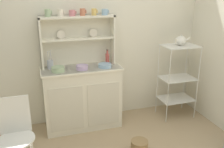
{
  "coord_description": "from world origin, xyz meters",
  "views": [
    {
      "loc": [
        -0.75,
        -1.76,
        1.86
      ],
      "look_at": [
        0.15,
        1.12,
        0.82
      ],
      "focal_mm": 40.21,
      "sensor_mm": 36.0,
      "label": 1
    }
  ],
  "objects_px": {
    "wire_chair": "(15,131)",
    "bowl_mixing_large": "(58,69)",
    "utensil_jar": "(50,64)",
    "jam_bottle": "(107,58)",
    "floor_basket": "(139,146)",
    "bakers_rack": "(178,74)",
    "porcelain_teapot": "(181,41)",
    "hutch_cabinet": "(82,97)",
    "hutch_shelf_unit": "(78,36)",
    "cup_sage_0": "(48,13)"
  },
  "relations": [
    {
      "from": "wire_chair",
      "to": "bowl_mixing_large",
      "type": "bearing_deg",
      "value": 73.96
    },
    {
      "from": "utensil_jar",
      "to": "jam_bottle",
      "type": "bearing_deg",
      "value": 0.63
    },
    {
      "from": "floor_basket",
      "to": "bakers_rack",
      "type": "bearing_deg",
      "value": 38.15
    },
    {
      "from": "bowl_mixing_large",
      "to": "porcelain_teapot",
      "type": "distance_m",
      "value": 1.72
    },
    {
      "from": "hutch_cabinet",
      "to": "bakers_rack",
      "type": "bearing_deg",
      "value": -4.69
    },
    {
      "from": "porcelain_teapot",
      "to": "bakers_rack",
      "type": "bearing_deg",
      "value": 0.0
    },
    {
      "from": "floor_basket",
      "to": "jam_bottle",
      "type": "distance_m",
      "value": 1.25
    },
    {
      "from": "hutch_cabinet",
      "to": "floor_basket",
      "type": "distance_m",
      "value": 1.03
    },
    {
      "from": "wire_chair",
      "to": "floor_basket",
      "type": "height_order",
      "value": "wire_chair"
    },
    {
      "from": "hutch_cabinet",
      "to": "utensil_jar",
      "type": "relative_size",
      "value": 4.24
    },
    {
      "from": "hutch_shelf_unit",
      "to": "bowl_mixing_large",
      "type": "xyz_separation_m",
      "value": [
        -0.31,
        -0.24,
        -0.35
      ]
    },
    {
      "from": "jam_bottle",
      "to": "utensil_jar",
      "type": "height_order",
      "value": "utensil_jar"
    },
    {
      "from": "bakers_rack",
      "to": "wire_chair",
      "type": "relative_size",
      "value": 1.28
    },
    {
      "from": "hutch_cabinet",
      "to": "utensil_jar",
      "type": "height_order",
      "value": "utensil_jar"
    },
    {
      "from": "hutch_cabinet",
      "to": "hutch_shelf_unit",
      "type": "height_order",
      "value": "hutch_shelf_unit"
    },
    {
      "from": "wire_chair",
      "to": "hutch_shelf_unit",
      "type": "bearing_deg",
      "value": 68.98
    },
    {
      "from": "wire_chair",
      "to": "jam_bottle",
      "type": "distance_m",
      "value": 1.54
    },
    {
      "from": "bakers_rack",
      "to": "bowl_mixing_large",
      "type": "xyz_separation_m",
      "value": [
        -1.7,
        0.04,
        0.22
      ]
    },
    {
      "from": "bakers_rack",
      "to": "porcelain_teapot",
      "type": "xyz_separation_m",
      "value": [
        -0.0,
        0.0,
        0.49
      ]
    },
    {
      "from": "hutch_cabinet",
      "to": "cup_sage_0",
      "type": "xyz_separation_m",
      "value": [
        -0.36,
        0.12,
        1.12
      ]
    },
    {
      "from": "hutch_shelf_unit",
      "to": "floor_basket",
      "type": "height_order",
      "value": "hutch_shelf_unit"
    },
    {
      "from": "hutch_cabinet",
      "to": "utensil_jar",
      "type": "distance_m",
      "value": 0.62
    },
    {
      "from": "jam_bottle",
      "to": "utensil_jar",
      "type": "relative_size",
      "value": 0.8
    },
    {
      "from": "hutch_cabinet",
      "to": "porcelain_teapot",
      "type": "relative_size",
      "value": 4.58
    },
    {
      "from": "bowl_mixing_large",
      "to": "utensil_jar",
      "type": "relative_size",
      "value": 0.66
    },
    {
      "from": "bakers_rack",
      "to": "cup_sage_0",
      "type": "height_order",
      "value": "cup_sage_0"
    },
    {
      "from": "bakers_rack",
      "to": "jam_bottle",
      "type": "height_order",
      "value": "bakers_rack"
    },
    {
      "from": "jam_bottle",
      "to": "bowl_mixing_large",
      "type": "bearing_deg",
      "value": -167.02
    },
    {
      "from": "cup_sage_0",
      "to": "bakers_rack",
      "type": "bearing_deg",
      "value": -7.67
    },
    {
      "from": "bowl_mixing_large",
      "to": "cup_sage_0",
      "type": "bearing_deg",
      "value": 106.04
    },
    {
      "from": "bowl_mixing_large",
      "to": "hutch_shelf_unit",
      "type": "bearing_deg",
      "value": 37.74
    },
    {
      "from": "floor_basket",
      "to": "bowl_mixing_large",
      "type": "bearing_deg",
      "value": 138.04
    },
    {
      "from": "bakers_rack",
      "to": "porcelain_teapot",
      "type": "height_order",
      "value": "porcelain_teapot"
    },
    {
      "from": "hutch_shelf_unit",
      "to": "porcelain_teapot",
      "type": "xyz_separation_m",
      "value": [
        1.4,
        -0.28,
        -0.09
      ]
    },
    {
      "from": "jam_bottle",
      "to": "bakers_rack",
      "type": "bearing_deg",
      "value": -11.24
    },
    {
      "from": "cup_sage_0",
      "to": "jam_bottle",
      "type": "relative_size",
      "value": 0.47
    },
    {
      "from": "bakers_rack",
      "to": "jam_bottle",
      "type": "xyz_separation_m",
      "value": [
        -1.01,
        0.2,
        0.27
      ]
    },
    {
      "from": "bakers_rack",
      "to": "wire_chair",
      "type": "xyz_separation_m",
      "value": [
        -2.22,
        -0.66,
        -0.15
      ]
    },
    {
      "from": "bakers_rack",
      "to": "floor_basket",
      "type": "distance_m",
      "value": 1.27
    },
    {
      "from": "hutch_shelf_unit",
      "to": "floor_basket",
      "type": "distance_m",
      "value": 1.6
    },
    {
      "from": "porcelain_teapot",
      "to": "floor_basket",
      "type": "bearing_deg",
      "value": -141.81
    },
    {
      "from": "hutch_shelf_unit",
      "to": "porcelain_teapot",
      "type": "height_order",
      "value": "hutch_shelf_unit"
    },
    {
      "from": "floor_basket",
      "to": "porcelain_teapot",
      "type": "height_order",
      "value": "porcelain_teapot"
    },
    {
      "from": "cup_sage_0",
      "to": "jam_bottle",
      "type": "xyz_separation_m",
      "value": [
        0.75,
        -0.04,
        -0.63
      ]
    },
    {
      "from": "hutch_cabinet",
      "to": "cup_sage_0",
      "type": "relative_size",
      "value": 11.12
    },
    {
      "from": "bakers_rack",
      "to": "hutch_cabinet",
      "type": "bearing_deg",
      "value": 175.31
    },
    {
      "from": "cup_sage_0",
      "to": "utensil_jar",
      "type": "height_order",
      "value": "cup_sage_0"
    },
    {
      "from": "hutch_shelf_unit",
      "to": "floor_basket",
      "type": "relative_size",
      "value": 4.81
    },
    {
      "from": "wire_chair",
      "to": "bakers_rack",
      "type": "bearing_deg",
      "value": 36.63
    },
    {
      "from": "cup_sage_0",
      "to": "jam_bottle",
      "type": "bearing_deg",
      "value": -2.75
    }
  ]
}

